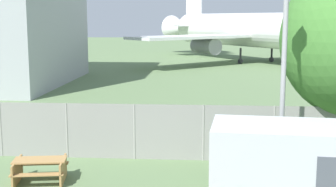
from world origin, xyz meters
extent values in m
cylinder|color=gray|center=(-7.64, 9.80, 1.04)|extent=(0.07, 0.07, 2.08)
cylinder|color=gray|center=(-5.09, 9.80, 1.04)|extent=(0.07, 0.07, 2.08)
cylinder|color=gray|center=(-2.55, 9.80, 1.04)|extent=(0.07, 0.07, 2.08)
cylinder|color=gray|center=(0.00, 9.80, 1.04)|extent=(0.07, 0.07, 2.08)
cylinder|color=gray|center=(2.55, 9.80, 1.04)|extent=(0.07, 0.07, 2.08)
cube|color=gray|center=(0.00, 9.80, 1.04)|extent=(56.00, 0.01, 2.08)
cylinder|color=white|center=(7.14, 47.16, 3.80)|extent=(21.39, 28.40, 3.97)
cone|color=white|center=(-3.33, 62.26, 3.80)|extent=(5.77, 6.12, 3.58)
cube|color=white|center=(13.75, 53.67, 3.20)|extent=(14.78, 10.42, 0.30)
cylinder|color=#939399|center=(11.78, 52.74, 2.16)|extent=(3.51, 3.96, 1.79)
cube|color=white|center=(-1.27, 43.25, 3.20)|extent=(13.53, 12.98, 0.30)
cylinder|color=#939399|center=(0.29, 44.77, 2.16)|extent=(3.51, 3.96, 1.79)
cube|color=white|center=(-1.24, 59.24, 4.20)|extent=(8.99, 7.59, 0.20)
cylinder|color=#2D2D33|center=(8.20, 49.82, 0.91)|extent=(0.24, 0.24, 1.81)
cylinder|color=#2D2D33|center=(8.20, 49.82, 0.28)|extent=(0.57, 0.63, 0.56)
cylinder|color=#2D2D33|center=(4.28, 47.10, 0.91)|extent=(0.24, 0.24, 1.81)
cylinder|color=#2D2D33|center=(4.28, 47.10, 0.28)|extent=(0.57, 0.63, 0.56)
cube|color=silver|center=(2.51, 5.16, 1.22)|extent=(4.77, 2.62, 2.43)
cube|color=#A37A47|center=(-5.19, 7.09, 0.74)|extent=(1.74, 1.01, 0.04)
cube|color=#A37A47|center=(-5.28, 7.64, 0.44)|extent=(1.67, 0.54, 0.04)
cube|color=#A37A47|center=(-5.10, 6.54, 0.44)|extent=(1.67, 0.54, 0.04)
cube|color=#A37A47|center=(-4.48, 7.20, 0.37)|extent=(0.28, 1.39, 0.74)
cube|color=#A37A47|center=(-5.90, 6.97, 0.37)|extent=(0.28, 1.39, 0.74)
cylinder|color=#99999E|center=(2.45, 7.75, 3.01)|extent=(0.16, 0.16, 6.01)
camera|label=1|loc=(-0.07, -6.89, 5.19)|focal=50.00mm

